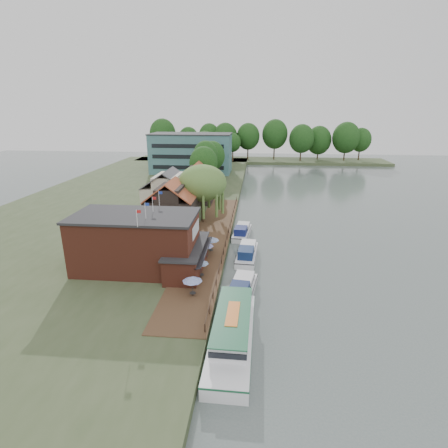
{
  "coord_description": "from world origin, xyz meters",
  "views": [
    {
      "loc": [
        -0.93,
        -41.19,
        20.81
      ],
      "look_at": [
        -6.0,
        12.0,
        3.0
      ],
      "focal_mm": 28.0,
      "sensor_mm": 36.0,
      "label": 1
    }
  ],
  "objects_px": {
    "umbrella_3": "(205,250)",
    "umbrella_4": "(211,244)",
    "cruiser_0": "(242,287)",
    "cruiser_1": "(247,251)",
    "cottage_c": "(197,183)",
    "tour_boat": "(232,331)",
    "umbrella_1": "(201,268)",
    "cruiser_2": "(242,230)",
    "pub": "(152,242)",
    "cottage_b": "(169,192)",
    "umbrella_0": "(193,286)",
    "swan": "(217,324)",
    "cottage_a": "(172,206)",
    "umbrella_2": "(196,263)",
    "willow": "(203,194)",
    "hotel_block": "(191,153)"
  },
  "relations": [
    {
      "from": "pub",
      "to": "umbrella_0",
      "type": "bearing_deg",
      "value": -45.99
    },
    {
      "from": "cruiser_0",
      "to": "cottage_c",
      "type": "bearing_deg",
      "value": 114.21
    },
    {
      "from": "umbrella_3",
      "to": "cruiser_0",
      "type": "height_order",
      "value": "umbrella_3"
    },
    {
      "from": "umbrella_3",
      "to": "cruiser_1",
      "type": "distance_m",
      "value": 6.52
    },
    {
      "from": "umbrella_4",
      "to": "hotel_block",
      "type": "bearing_deg",
      "value": 102.76
    },
    {
      "from": "cruiser_0",
      "to": "cruiser_1",
      "type": "relative_size",
      "value": 1.0
    },
    {
      "from": "umbrella_0",
      "to": "cottage_b",
      "type": "bearing_deg",
      "value": 108.22
    },
    {
      "from": "cruiser_1",
      "to": "cruiser_2",
      "type": "height_order",
      "value": "cruiser_1"
    },
    {
      "from": "tour_boat",
      "to": "umbrella_1",
      "type": "bearing_deg",
      "value": 113.53
    },
    {
      "from": "cottage_b",
      "to": "cottage_c",
      "type": "relative_size",
      "value": 1.13
    },
    {
      "from": "umbrella_1",
      "to": "swan",
      "type": "height_order",
      "value": "umbrella_1"
    },
    {
      "from": "pub",
      "to": "umbrella_3",
      "type": "distance_m",
      "value": 7.57
    },
    {
      "from": "umbrella_1",
      "to": "tour_boat",
      "type": "xyz_separation_m",
      "value": [
        4.61,
        -11.08,
        -0.78
      ]
    },
    {
      "from": "umbrella_2",
      "to": "swan",
      "type": "height_order",
      "value": "umbrella_2"
    },
    {
      "from": "willow",
      "to": "cruiser_0",
      "type": "relative_size",
      "value": 1.11
    },
    {
      "from": "cruiser_1",
      "to": "swan",
      "type": "height_order",
      "value": "cruiser_1"
    },
    {
      "from": "pub",
      "to": "hotel_block",
      "type": "relative_size",
      "value": 0.79
    },
    {
      "from": "hotel_block",
      "to": "umbrella_0",
      "type": "xyz_separation_m",
      "value": [
        14.41,
        -77.64,
        -4.86
      ]
    },
    {
      "from": "umbrella_4",
      "to": "cruiser_0",
      "type": "relative_size",
      "value": 0.26
    },
    {
      "from": "willow",
      "to": "umbrella_4",
      "type": "relative_size",
      "value": 4.26
    },
    {
      "from": "cottage_b",
      "to": "umbrella_0",
      "type": "bearing_deg",
      "value": -71.78
    },
    {
      "from": "pub",
      "to": "umbrella_0",
      "type": "relative_size",
      "value": 8.42
    },
    {
      "from": "umbrella_4",
      "to": "cruiser_2",
      "type": "relative_size",
      "value": 0.27
    },
    {
      "from": "cottage_a",
      "to": "umbrella_3",
      "type": "distance_m",
      "value": 13.96
    },
    {
      "from": "hotel_block",
      "to": "umbrella_0",
      "type": "bearing_deg",
      "value": -79.48
    },
    {
      "from": "cottage_c",
      "to": "umbrella_0",
      "type": "xyz_separation_m",
      "value": [
        6.41,
        -40.64,
        -2.96
      ]
    },
    {
      "from": "pub",
      "to": "cruiser_1",
      "type": "bearing_deg",
      "value": 28.45
    },
    {
      "from": "umbrella_0",
      "to": "cottage_c",
      "type": "bearing_deg",
      "value": 98.97
    },
    {
      "from": "cottage_b",
      "to": "umbrella_2",
      "type": "bearing_deg",
      "value": -69.12
    },
    {
      "from": "pub",
      "to": "cottage_c",
      "type": "xyz_separation_m",
      "value": [
        0.0,
        34.0,
        0.6
      ]
    },
    {
      "from": "umbrella_0",
      "to": "umbrella_1",
      "type": "bearing_deg",
      "value": 87.36
    },
    {
      "from": "swan",
      "to": "tour_boat",
      "type": "bearing_deg",
      "value": -58.65
    },
    {
      "from": "cruiser_1",
      "to": "cruiser_2",
      "type": "distance_m",
      "value": 9.38
    },
    {
      "from": "umbrella_3",
      "to": "umbrella_4",
      "type": "xyz_separation_m",
      "value": [
        0.48,
        2.26,
        0.0
      ]
    },
    {
      "from": "willow",
      "to": "umbrella_0",
      "type": "relative_size",
      "value": 4.39
    },
    {
      "from": "umbrella_1",
      "to": "cottage_a",
      "type": "bearing_deg",
      "value": 113.96
    },
    {
      "from": "cottage_a",
      "to": "hotel_block",
      "type": "bearing_deg",
      "value": 97.13
    },
    {
      "from": "cottage_b",
      "to": "cruiser_1",
      "type": "bearing_deg",
      "value": -49.23
    },
    {
      "from": "pub",
      "to": "umbrella_0",
      "type": "distance_m",
      "value": 9.53
    },
    {
      "from": "cottage_c",
      "to": "willow",
      "type": "height_order",
      "value": "willow"
    },
    {
      "from": "hotel_block",
      "to": "tour_boat",
      "type": "distance_m",
      "value": 86.58
    },
    {
      "from": "pub",
      "to": "cruiser_2",
      "type": "distance_m",
      "value": 19.48
    },
    {
      "from": "cottage_a",
      "to": "cottage_b",
      "type": "height_order",
      "value": "same"
    },
    {
      "from": "pub",
      "to": "willow",
      "type": "bearing_deg",
      "value": 80.07
    },
    {
      "from": "pub",
      "to": "hotel_block",
      "type": "distance_m",
      "value": 71.49
    },
    {
      "from": "cruiser_2",
      "to": "tour_boat",
      "type": "xyz_separation_m",
      "value": [
        0.42,
        -29.02,
        0.45
      ]
    },
    {
      "from": "cottage_a",
      "to": "cruiser_0",
      "type": "distance_m",
      "value": 23.43
    },
    {
      "from": "hotel_block",
      "to": "umbrella_2",
      "type": "bearing_deg",
      "value": -79.12
    },
    {
      "from": "cruiser_0",
      "to": "cruiser_2",
      "type": "xyz_separation_m",
      "value": [
        -0.88,
        20.05,
        -0.07
      ]
    },
    {
      "from": "pub",
      "to": "umbrella_2",
      "type": "bearing_deg",
      "value": -5.98
    }
  ]
}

